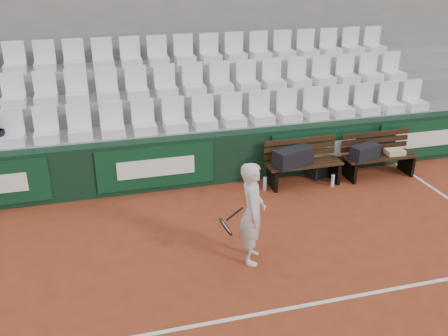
# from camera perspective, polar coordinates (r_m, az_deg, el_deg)

# --- Properties ---
(ground) EXTENTS (80.00, 80.00, 0.00)m
(ground) POSITION_cam_1_polar(r_m,az_deg,el_deg) (6.51, -0.72, -17.18)
(ground) COLOR brown
(ground) RESTS_ON ground
(court_baseline) EXTENTS (18.00, 0.06, 0.01)m
(court_baseline) POSITION_cam_1_polar(r_m,az_deg,el_deg) (6.51, -0.72, -17.15)
(court_baseline) COLOR white
(court_baseline) RESTS_ON ground
(back_barrier) EXTENTS (18.00, 0.34, 1.00)m
(back_barrier) POSITION_cam_1_polar(r_m,az_deg,el_deg) (9.62, -6.33, 0.53)
(back_barrier) COLOR black
(back_barrier) RESTS_ON ground
(grandstand_tier_front) EXTENTS (18.00, 0.95, 1.00)m
(grandstand_tier_front) POSITION_cam_1_polar(r_m,az_deg,el_deg) (10.19, -7.30, 1.84)
(grandstand_tier_front) COLOR gray
(grandstand_tier_front) RESTS_ON ground
(grandstand_tier_mid) EXTENTS (18.00, 0.95, 1.45)m
(grandstand_tier_mid) POSITION_cam_1_polar(r_m,az_deg,el_deg) (11.00, -8.09, 4.70)
(grandstand_tier_mid) COLOR gray
(grandstand_tier_mid) RESTS_ON ground
(grandstand_tier_back) EXTENTS (18.00, 0.95, 1.90)m
(grandstand_tier_back) POSITION_cam_1_polar(r_m,az_deg,el_deg) (11.84, -8.78, 7.16)
(grandstand_tier_back) COLOR gray
(grandstand_tier_back) RESTS_ON ground
(grandstand_rear_wall) EXTENTS (18.00, 0.30, 4.40)m
(grandstand_rear_wall) POSITION_cam_1_polar(r_m,az_deg,el_deg) (12.16, -9.54, 13.62)
(grandstand_rear_wall) COLOR gray
(grandstand_rear_wall) RESTS_ON ground
(seat_row_front) EXTENTS (11.90, 0.44, 0.63)m
(seat_row_front) POSITION_cam_1_polar(r_m,az_deg,el_deg) (9.76, -7.39, 5.92)
(seat_row_front) COLOR white
(seat_row_front) RESTS_ON grandstand_tier_front
(seat_row_mid) EXTENTS (11.90, 0.44, 0.63)m
(seat_row_mid) POSITION_cam_1_polar(r_m,az_deg,el_deg) (10.54, -8.29, 9.75)
(seat_row_mid) COLOR white
(seat_row_mid) RESTS_ON grandstand_tier_mid
(seat_row_back) EXTENTS (11.90, 0.44, 0.63)m
(seat_row_back) POSITION_cam_1_polar(r_m,az_deg,el_deg) (11.37, -9.07, 13.04)
(seat_row_back) COLOR white
(seat_row_back) RESTS_ON grandstand_tier_back
(bench_left) EXTENTS (1.50, 0.56, 0.45)m
(bench_left) POSITION_cam_1_polar(r_m,az_deg,el_deg) (9.93, 9.06, -0.61)
(bench_left) COLOR #372010
(bench_left) RESTS_ON ground
(bench_right) EXTENTS (1.50, 0.56, 0.45)m
(bench_right) POSITION_cam_1_polar(r_m,az_deg,el_deg) (10.63, 17.23, 0.24)
(bench_right) COLOR black
(bench_right) RESTS_ON ground
(sports_bag_left) EXTENTS (0.84, 0.56, 0.33)m
(sports_bag_left) POSITION_cam_1_polar(r_m,az_deg,el_deg) (9.64, 7.90, 1.24)
(sports_bag_left) COLOR black
(sports_bag_left) RESTS_ON bench_left
(sports_bag_right) EXTENTS (0.65, 0.43, 0.28)m
(sports_bag_right) POSITION_cam_1_polar(r_m,az_deg,el_deg) (10.27, 15.82, 1.79)
(sports_bag_right) COLOR black
(sports_bag_right) RESTS_ON bench_right
(towel) EXTENTS (0.38, 0.28, 0.10)m
(towel) POSITION_cam_1_polar(r_m,az_deg,el_deg) (10.69, 18.93, 1.75)
(towel) COLOR #CEC485
(towel) RESTS_ON bench_right
(sports_bag_ground) EXTENTS (0.53, 0.42, 0.28)m
(sports_bag_ground) POSITION_cam_1_polar(r_m,az_deg,el_deg) (10.37, 10.82, -0.19)
(sports_bag_ground) COLOR black
(sports_bag_ground) RESTS_ON ground
(water_bottle_near) EXTENTS (0.07, 0.07, 0.26)m
(water_bottle_near) POSITION_cam_1_polar(r_m,az_deg,el_deg) (9.63, 4.69, -1.78)
(water_bottle_near) COLOR silver
(water_bottle_near) RESTS_ON ground
(water_bottle_far) EXTENTS (0.07, 0.07, 0.24)m
(water_bottle_far) POSITION_cam_1_polar(r_m,az_deg,el_deg) (9.97, 12.31, -1.43)
(water_bottle_far) COLOR silver
(water_bottle_far) RESTS_ON ground
(tennis_player) EXTENTS (0.76, 0.66, 1.57)m
(tennis_player) POSITION_cam_1_polar(r_m,az_deg,el_deg) (7.22, 3.24, -5.18)
(tennis_player) COLOR silver
(tennis_player) RESTS_ON ground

